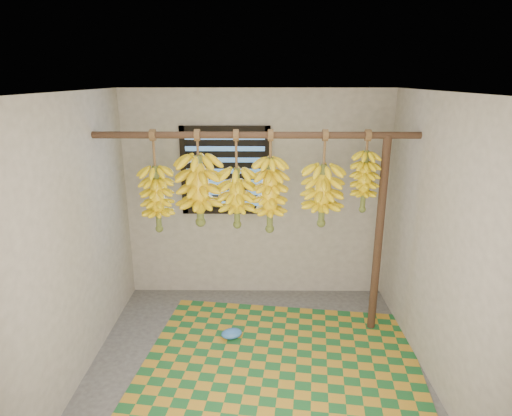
{
  "coord_description": "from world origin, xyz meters",
  "views": [
    {
      "loc": [
        0.03,
        -3.22,
        2.5
      ],
      "look_at": [
        0.0,
        0.55,
        1.35
      ],
      "focal_mm": 30.0,
      "sensor_mm": 36.0,
      "label": 1
    }
  ],
  "objects_px": {
    "banana_bunch_a": "(157,199)",
    "banana_bunch_d": "(270,195)",
    "banana_bunch_e": "(322,195)",
    "banana_bunch_b": "(199,190)",
    "banana_bunch_c": "(237,198)",
    "banana_bunch_f": "(364,181)",
    "plastic_bag": "(232,334)",
    "woven_mat": "(281,363)",
    "support_post": "(379,238)"
  },
  "relations": [
    {
      "from": "banana_bunch_a",
      "to": "banana_bunch_d",
      "type": "xyz_separation_m",
      "value": [
        1.08,
        0.0,
        0.04
      ]
    },
    {
      "from": "banana_bunch_d",
      "to": "banana_bunch_e",
      "type": "relative_size",
      "value": 1.06
    },
    {
      "from": "banana_bunch_b",
      "to": "banana_bunch_e",
      "type": "distance_m",
      "value": 1.17
    },
    {
      "from": "banana_bunch_c",
      "to": "banana_bunch_f",
      "type": "relative_size",
      "value": 1.2
    },
    {
      "from": "banana_bunch_c",
      "to": "banana_bunch_d",
      "type": "bearing_deg",
      "value": 0.0
    },
    {
      "from": "plastic_bag",
      "to": "banana_bunch_a",
      "type": "relative_size",
      "value": 0.22
    },
    {
      "from": "woven_mat",
      "to": "banana_bunch_d",
      "type": "bearing_deg",
      "value": 99.31
    },
    {
      "from": "plastic_bag",
      "to": "banana_bunch_f",
      "type": "height_order",
      "value": "banana_bunch_f"
    },
    {
      "from": "plastic_bag",
      "to": "banana_bunch_f",
      "type": "xyz_separation_m",
      "value": [
        1.26,
        0.21,
        1.52
      ]
    },
    {
      "from": "woven_mat",
      "to": "banana_bunch_b",
      "type": "relative_size",
      "value": 2.75
    },
    {
      "from": "support_post",
      "to": "banana_bunch_c",
      "type": "xyz_separation_m",
      "value": [
        -1.38,
        0.0,
        0.41
      ]
    },
    {
      "from": "banana_bunch_a",
      "to": "banana_bunch_b",
      "type": "xyz_separation_m",
      "value": [
        0.41,
        0.0,
        0.09
      ]
    },
    {
      "from": "support_post",
      "to": "banana_bunch_b",
      "type": "height_order",
      "value": "banana_bunch_b"
    },
    {
      "from": "woven_mat",
      "to": "banana_bunch_c",
      "type": "xyz_separation_m",
      "value": [
        -0.42,
        0.61,
        1.4
      ]
    },
    {
      "from": "banana_bunch_b",
      "to": "banana_bunch_f",
      "type": "relative_size",
      "value": 1.17
    },
    {
      "from": "woven_mat",
      "to": "banana_bunch_e",
      "type": "distance_m",
      "value": 1.6
    },
    {
      "from": "plastic_bag",
      "to": "banana_bunch_e",
      "type": "distance_m",
      "value": 1.65
    },
    {
      "from": "support_post",
      "to": "banana_bunch_f",
      "type": "bearing_deg",
      "value": 180.0
    },
    {
      "from": "woven_mat",
      "to": "support_post",
      "type": "bearing_deg",
      "value": 32.05
    },
    {
      "from": "banana_bunch_a",
      "to": "woven_mat",
      "type": "bearing_deg",
      "value": -27.27
    },
    {
      "from": "woven_mat",
      "to": "banana_bunch_e",
      "type": "height_order",
      "value": "banana_bunch_e"
    },
    {
      "from": "plastic_bag",
      "to": "woven_mat",
      "type": "bearing_deg",
      "value": -40.02
    },
    {
      "from": "banana_bunch_d",
      "to": "banana_bunch_f",
      "type": "distance_m",
      "value": 0.9
    },
    {
      "from": "banana_bunch_b",
      "to": "banana_bunch_f",
      "type": "bearing_deg",
      "value": -0.0
    },
    {
      "from": "support_post",
      "to": "plastic_bag",
      "type": "xyz_separation_m",
      "value": [
        -1.44,
        -0.21,
        -0.95
      ]
    },
    {
      "from": "banana_bunch_c",
      "to": "banana_bunch_e",
      "type": "distance_m",
      "value": 0.81
    },
    {
      "from": "banana_bunch_a",
      "to": "plastic_bag",
      "type": "bearing_deg",
      "value": -16.51
    },
    {
      "from": "woven_mat",
      "to": "banana_bunch_b",
      "type": "bearing_deg",
      "value": 141.78
    },
    {
      "from": "banana_bunch_b",
      "to": "plastic_bag",
      "type": "bearing_deg",
      "value": -35.14
    },
    {
      "from": "banana_bunch_b",
      "to": "banana_bunch_c",
      "type": "distance_m",
      "value": 0.36
    },
    {
      "from": "banana_bunch_d",
      "to": "woven_mat",
      "type": "bearing_deg",
      "value": -80.69
    },
    {
      "from": "woven_mat",
      "to": "banana_bunch_f",
      "type": "xyz_separation_m",
      "value": [
        0.79,
        0.61,
        1.56
      ]
    },
    {
      "from": "support_post",
      "to": "banana_bunch_b",
      "type": "bearing_deg",
      "value": 180.0
    },
    {
      "from": "woven_mat",
      "to": "plastic_bag",
      "type": "relative_size",
      "value": 11.7
    },
    {
      "from": "banana_bunch_b",
      "to": "banana_bunch_e",
      "type": "xyz_separation_m",
      "value": [
        1.17,
        -0.0,
        -0.05
      ]
    },
    {
      "from": "woven_mat",
      "to": "banana_bunch_f",
      "type": "height_order",
      "value": "banana_bunch_f"
    },
    {
      "from": "support_post",
      "to": "banana_bunch_d",
      "type": "bearing_deg",
      "value": 180.0
    },
    {
      "from": "banana_bunch_b",
      "to": "banana_bunch_a",
      "type": "bearing_deg",
      "value": -180.0
    },
    {
      "from": "woven_mat",
      "to": "banana_bunch_f",
      "type": "distance_m",
      "value": 1.85
    },
    {
      "from": "banana_bunch_e",
      "to": "banana_bunch_f",
      "type": "height_order",
      "value": "same"
    },
    {
      "from": "banana_bunch_b",
      "to": "banana_bunch_d",
      "type": "height_order",
      "value": "same"
    },
    {
      "from": "support_post",
      "to": "banana_bunch_e",
      "type": "height_order",
      "value": "banana_bunch_e"
    },
    {
      "from": "plastic_bag",
      "to": "banana_bunch_f",
      "type": "relative_size",
      "value": 0.27
    },
    {
      "from": "support_post",
      "to": "banana_bunch_a",
      "type": "bearing_deg",
      "value": 180.0
    },
    {
      "from": "banana_bunch_b",
      "to": "banana_bunch_e",
      "type": "bearing_deg",
      "value": -0.0
    },
    {
      "from": "banana_bunch_c",
      "to": "banana_bunch_d",
      "type": "height_order",
      "value": "same"
    },
    {
      "from": "banana_bunch_b",
      "to": "banana_bunch_d",
      "type": "xyz_separation_m",
      "value": [
        0.67,
        -0.0,
        -0.04
      ]
    },
    {
      "from": "plastic_bag",
      "to": "banana_bunch_f",
      "type": "bearing_deg",
      "value": 9.37
    },
    {
      "from": "banana_bunch_e",
      "to": "banana_bunch_d",
      "type": "bearing_deg",
      "value": 180.0
    },
    {
      "from": "support_post",
      "to": "banana_bunch_e",
      "type": "distance_m",
      "value": 0.72
    }
  ]
}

